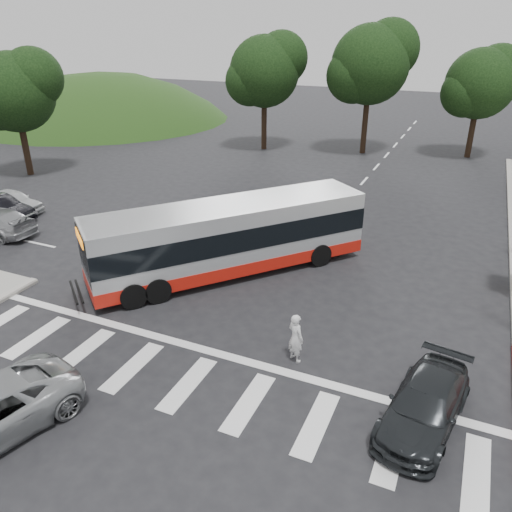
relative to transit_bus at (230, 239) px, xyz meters
The scene contains 12 objects.
ground 3.43m from the transit_bus, 44.76° to the right, with size 140.00×140.00×0.00m, color black.
hillside_nw 40.82m from the transit_bus, 136.97° to the left, with size 44.00×44.00×10.00m, color #1C3912.
crosswalk_ladder 7.64m from the transit_bus, 73.06° to the right, with size 18.00×2.60×0.01m, color silver.
tree_north_a 24.51m from the transit_bus, 89.37° to the left, with size 6.60×6.15×10.17m.
tree_north_b 27.49m from the transit_bus, 72.32° to the left, with size 5.72×5.33×8.43m.
tree_north_c 23.71m from the transit_bus, 109.47° to the left, with size 6.16×5.74×9.30m.
tree_west_a 21.67m from the transit_bus, 158.20° to the left, with size 5.72×5.33×8.43m.
transit_bus is the anchor object (origin of this frame).
pedestrian 6.70m from the transit_bus, 45.33° to the right, with size 0.61×0.40×1.67m, color silver.
dark_sedan 10.63m from the transit_bus, 34.20° to the right, with size 1.70×4.19×1.22m, color #212426.
west_car_white 14.68m from the transit_bus, behind, with size 1.49×3.70×1.26m, color silver.
west_car_black 14.21m from the transit_bus, behind, with size 1.39×3.99×1.31m, color black.
Camera 1 is at (6.68, -14.96, 9.76)m, focal length 35.00 mm.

